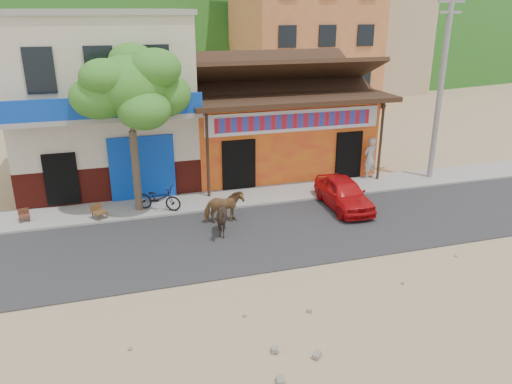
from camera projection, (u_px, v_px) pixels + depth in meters
ground at (312, 267)px, 14.86m from camera, size 120.00×120.00×0.00m
road at (284, 232)px, 17.10m from camera, size 60.00×5.00×0.04m
sidewalk at (255, 196)px, 20.23m from camera, size 60.00×2.00×0.12m
dance_club at (271, 129)px, 23.76m from camera, size 8.00×6.00×3.60m
cafe_building at (104, 102)px, 21.15m from camera, size 7.00×6.00×7.00m
apartment_front at (302, 26)px, 36.76m from camera, size 9.00×9.00×12.00m
apartment_rear at (370, 34)px, 44.91m from camera, size 8.00×8.00×10.00m
tree at (133, 131)px, 17.75m from camera, size 3.00×3.00×6.00m
utility_pole at (441, 87)px, 21.02m from camera, size 0.24×0.24×8.00m
cow_tan at (224, 207)px, 17.64m from camera, size 1.40×0.67×1.17m
cow_dark at (222, 219)px, 16.59m from camera, size 1.42×1.38×1.19m
red_car at (344, 193)px, 18.98m from camera, size 1.48×3.44×1.16m
scooter at (158, 198)px, 18.58m from camera, size 1.83×1.37×0.92m
pedestrian at (370, 158)px, 21.96m from camera, size 0.76×0.61×1.82m
cafe_chair_left at (23, 211)px, 17.61m from camera, size 0.43×0.43×0.79m
cafe_chair_right at (99, 206)px, 17.79m from camera, size 0.63×0.63×0.97m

